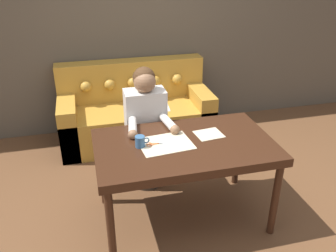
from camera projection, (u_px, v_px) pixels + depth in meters
ground_plane at (185, 212)px, 3.18m from camera, size 16.00×16.00×0.00m
wall_back at (142, 24)px, 4.24m from camera, size 8.00×0.06×2.60m
dining_table at (184, 151)px, 2.83m from camera, size 1.41×0.85×0.74m
couch at (135, 113)px, 4.30m from camera, size 1.77×0.80×0.92m
person at (146, 130)px, 3.30m from camera, size 0.43×0.57×1.20m
pattern_paper_main at (165, 144)px, 2.79m from camera, size 0.44×0.35×0.00m
pattern_paper_offcut at (209, 134)px, 2.93m from camera, size 0.23×0.21×0.00m
scissors at (156, 144)px, 2.78m from camera, size 0.24×0.08×0.01m
mug at (140, 142)px, 2.73m from camera, size 0.11×0.08×0.09m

